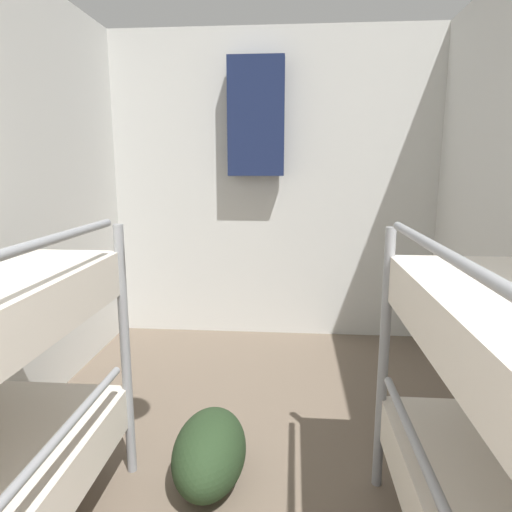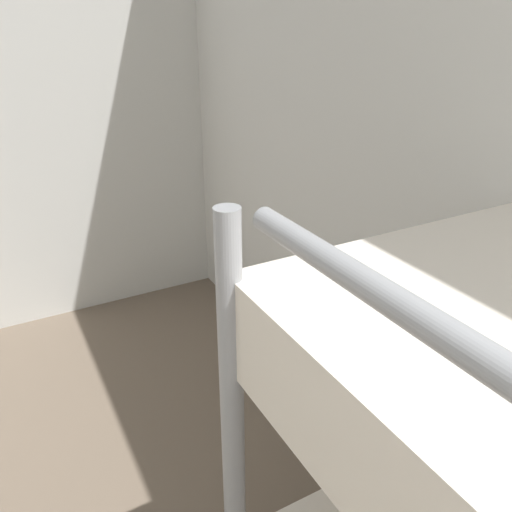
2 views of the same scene
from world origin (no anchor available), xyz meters
The scene contains 0 objects.
Camera 2 is at (0.28, 1.66, 1.44)m, focal length 35.00 mm.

